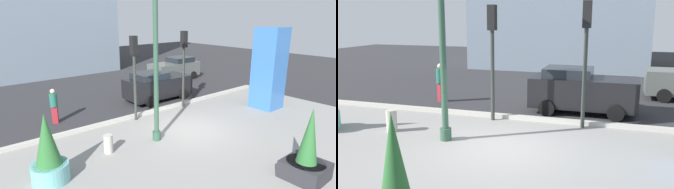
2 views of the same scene
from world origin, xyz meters
The scene contains 13 objects.
ground_plane centered at (0.00, 4.00, 0.00)m, with size 60.00×60.00×0.00m, color #2D2D30.
plaza_pavement centered at (0.00, -2.00, 0.00)m, with size 18.00×10.00×0.02m, color gray.
curb_strip centered at (0.00, 3.12, 0.08)m, with size 18.00×0.24×0.16m, color #B7B2A8.
lamp_post centered at (-1.86, 0.12, 3.40)m, with size 0.44×0.44×6.97m.
art_pillar_blue centered at (5.79, -0.36, 2.30)m, with size 1.43×1.43×4.60m, color #3870BC.
potted_plant_by_pillar centered at (-6.43, -0.21, 0.96)m, with size 1.19×1.19×2.34m.
potted_plant_mid_plaza centered at (0.10, -5.36, 0.84)m, with size 1.28×1.28×2.47m.
concrete_bollard centered at (-4.04, 0.39, 0.38)m, with size 0.36×0.36×0.75m, color #B2ADA3.
traffic_light_far_side centered at (-1.21, 2.74, 2.90)m, with size 0.28×0.42×4.27m.
traffic_light_corner centered at (2.13, 2.80, 2.95)m, with size 0.28×0.42×4.38m.
car_curb_east centered at (1.85, 4.91, 0.93)m, with size 4.22×2.10×1.83m.
car_far_lane centered at (6.65, 8.73, 0.91)m, with size 4.24×2.10×1.81m.
pedestrian_crossing centered at (-4.55, 4.94, 0.99)m, with size 0.49×0.49×1.76m.
Camera 1 is at (-8.68, -8.88, 5.25)m, focal length 30.30 mm.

